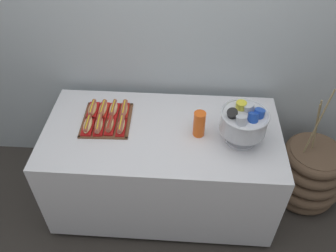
{
  "coord_description": "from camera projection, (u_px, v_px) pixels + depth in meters",
  "views": [
    {
      "loc": [
        0.15,
        -1.68,
        2.38
      ],
      "look_at": [
        0.04,
        0.04,
        0.77
      ],
      "focal_mm": 37.12,
      "sensor_mm": 36.0,
      "label": 1
    }
  ],
  "objects": [
    {
      "name": "hot_dog_4",
      "position": [
        92.0,
        109.0,
        2.45
      ],
      "size": [
        0.07,
        0.18,
        0.06
      ],
      "color": "red",
      "rests_on": "serving_tray"
    },
    {
      "name": "hot_dog_3",
      "position": [
        121.0,
        125.0,
        2.32
      ],
      "size": [
        0.06,
        0.18,
        0.06
      ],
      "color": "#B21414",
      "rests_on": "serving_tray"
    },
    {
      "name": "ground_plane",
      "position": [
        163.0,
        197.0,
        2.86
      ],
      "size": [
        10.0,
        10.0,
        0.0
      ],
      "primitive_type": "plane",
      "color": "#38332D"
    },
    {
      "name": "hot_dog_2",
      "position": [
        110.0,
        125.0,
        2.32
      ],
      "size": [
        0.06,
        0.16,
        0.06
      ],
      "color": "red",
      "rests_on": "serving_tray"
    },
    {
      "name": "back_wall",
      "position": [
        167.0,
        20.0,
        2.35
      ],
      "size": [
        6.0,
        0.1,
        2.6
      ],
      "primitive_type": "cube",
      "color": "#B2BCC1",
      "rests_on": "ground_plane"
    },
    {
      "name": "hot_dog_6",
      "position": [
        114.0,
        109.0,
        2.44
      ],
      "size": [
        0.07,
        0.17,
        0.06
      ],
      "color": "red",
      "rests_on": "serving_tray"
    },
    {
      "name": "hot_dog_0",
      "position": [
        88.0,
        125.0,
        2.33
      ],
      "size": [
        0.07,
        0.18,
        0.06
      ],
      "color": "#B21414",
      "rests_on": "serving_tray"
    },
    {
      "name": "cup_stack",
      "position": [
        199.0,
        124.0,
        2.25
      ],
      "size": [
        0.08,
        0.08,
        0.18
      ],
      "color": "#EA5B19",
      "rests_on": "buffet_table"
    },
    {
      "name": "hot_dog_1",
      "position": [
        99.0,
        125.0,
        2.33
      ],
      "size": [
        0.08,
        0.18,
        0.06
      ],
      "color": "#B21414",
      "rests_on": "serving_tray"
    },
    {
      "name": "floor_vase",
      "position": [
        308.0,
        173.0,
        2.74
      ],
      "size": [
        0.55,
        0.55,
        1.03
      ],
      "color": "brown",
      "rests_on": "ground_plane"
    },
    {
      "name": "buffet_table",
      "position": [
        163.0,
        166.0,
        2.58
      ],
      "size": [
        1.61,
        0.81,
        0.76
      ],
      "color": "silver",
      "rests_on": "ground_plane"
    },
    {
      "name": "serving_tray",
      "position": [
        107.0,
        120.0,
        2.41
      ],
      "size": [
        0.34,
        0.37,
        0.01
      ],
      "color": "brown",
      "rests_on": "buffet_table"
    },
    {
      "name": "hot_dog_5",
      "position": [
        103.0,
        109.0,
        2.45
      ],
      "size": [
        0.07,
        0.18,
        0.06
      ],
      "color": "red",
      "rests_on": "serving_tray"
    },
    {
      "name": "hot_dog_7",
      "position": [
        124.0,
        110.0,
        2.44
      ],
      "size": [
        0.06,
        0.18,
        0.06
      ],
      "color": "red",
      "rests_on": "serving_tray"
    },
    {
      "name": "punch_bowl",
      "position": [
        244.0,
        121.0,
        2.16
      ],
      "size": [
        0.3,
        0.3,
        0.28
      ],
      "color": "silver",
      "rests_on": "buffet_table"
    }
  ]
}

